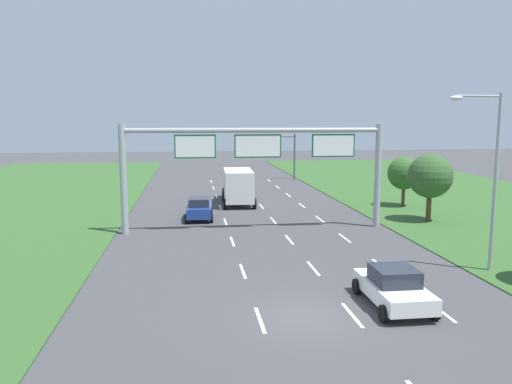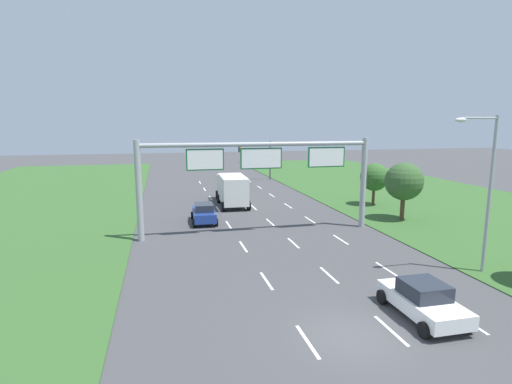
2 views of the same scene
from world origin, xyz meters
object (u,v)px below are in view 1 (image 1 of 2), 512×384
object	(u,v)px
box_truck	(238,185)
roadside_tree_far	(404,173)
sign_gantry	(258,156)
car_lead_silver	(394,287)
car_near_red	(199,208)
street_lamp	(489,167)
roadside_tree_mid	(430,176)
traffic_light_mast	(279,148)

from	to	relation	value
box_truck	roadside_tree_far	world-z (taller)	roadside_tree_far
box_truck	sign_gantry	xyz separation A→B (m)	(0.27, -11.01, 3.29)
box_truck	car_lead_silver	bearing A→B (deg)	-79.31
box_truck	roadside_tree_far	size ratio (longest dim) A/B	1.81
car_near_red	sign_gantry	world-z (taller)	sign_gantry
car_near_red	box_truck	world-z (taller)	box_truck
sign_gantry	street_lamp	distance (m)	14.18
roadside_tree_mid	car_near_red	bearing A→B (deg)	169.62
roadside_tree_mid	roadside_tree_far	bearing A→B (deg)	82.64
car_near_red	roadside_tree_far	distance (m)	17.57
car_near_red	street_lamp	xyz separation A→B (m)	(13.33, -14.68, 4.26)
box_truck	street_lamp	distance (m)	23.87
traffic_light_mast	roadside_tree_mid	xyz separation A→B (m)	(6.20, -26.50, -0.58)
sign_gantry	roadside_tree_mid	world-z (taller)	sign_gantry
car_near_red	traffic_light_mast	xyz separation A→B (m)	(10.17, 23.50, 3.05)
roadside_tree_mid	roadside_tree_far	xyz separation A→B (m)	(0.79, 6.14, -0.45)
car_near_red	street_lamp	distance (m)	20.28
car_lead_silver	box_truck	size ratio (longest dim) A/B	0.54
car_lead_silver	roadside_tree_mid	bearing A→B (deg)	59.66
car_lead_silver	roadside_tree_far	bearing A→B (deg)	65.58
car_lead_silver	street_lamp	bearing A→B (deg)	31.89
car_lead_silver	box_truck	world-z (taller)	box_truck
car_lead_silver	roadside_tree_mid	distance (m)	18.10
car_near_red	traffic_light_mast	size ratio (longest dim) A/B	0.71
car_lead_silver	street_lamp	size ratio (longest dim) A/B	0.49
car_lead_silver	sign_gantry	size ratio (longest dim) A/B	0.24
box_truck	sign_gantry	world-z (taller)	sign_gantry
traffic_light_mast	roadside_tree_far	bearing A→B (deg)	-71.02
car_lead_silver	sign_gantry	world-z (taller)	sign_gantry
traffic_light_mast	roadside_tree_mid	size ratio (longest dim) A/B	1.15
car_lead_silver	box_truck	distance (m)	25.52
box_truck	street_lamp	xyz separation A→B (m)	(9.81, -21.49, 3.43)
roadside_tree_mid	street_lamp	bearing A→B (deg)	-104.62
traffic_light_mast	roadside_tree_far	distance (m)	21.55
box_truck	street_lamp	size ratio (longest dim) A/B	0.90
box_truck	street_lamp	bearing A→B (deg)	-63.17
sign_gantry	street_lamp	xyz separation A→B (m)	(9.55, -10.48, 0.13)
car_lead_silver	roadside_tree_far	xyz separation A→B (m)	(9.93, 21.57, 2.07)
street_lamp	traffic_light_mast	bearing A→B (deg)	94.73
traffic_light_mast	street_lamp	size ratio (longest dim) A/B	0.66
car_near_red	traffic_light_mast	world-z (taller)	traffic_light_mast
car_near_red	street_lamp	size ratio (longest dim) A/B	0.47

